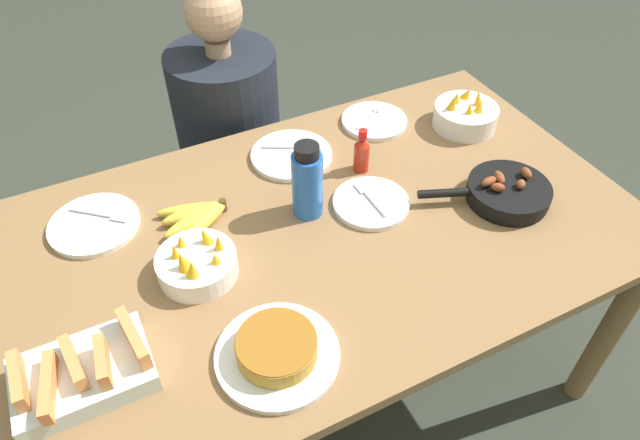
{
  "coord_description": "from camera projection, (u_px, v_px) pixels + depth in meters",
  "views": [
    {
      "loc": [
        -0.48,
        -0.95,
        1.83
      ],
      "look_at": [
        0.0,
        0.0,
        0.8
      ],
      "focal_mm": 32.0,
      "sensor_mm": 36.0,
      "label": 1
    }
  ],
  "objects": [
    {
      "name": "fruit_bowl_citrus",
      "position": [
        197.0,
        264.0,
        1.37
      ],
      "size": [
        0.19,
        0.19,
        0.11
      ],
      "color": "white",
      "rests_on": "dining_table"
    },
    {
      "name": "skillet",
      "position": [
        506.0,
        192.0,
        1.57
      ],
      "size": [
        0.35,
        0.23,
        0.08
      ],
      "rotation": [
        0.0,
        0.0,
        2.76
      ],
      "color": "black",
      "rests_on": "dining_table"
    },
    {
      "name": "empty_plate_near_front",
      "position": [
        371.0,
        203.0,
        1.56
      ],
      "size": [
        0.21,
        0.21,
        0.02
      ],
      "color": "white",
      "rests_on": "dining_table"
    },
    {
      "name": "empty_plate_far_right",
      "position": [
        374.0,
        121.0,
        1.85
      ],
      "size": [
        0.21,
        0.21,
        0.02
      ],
      "color": "white",
      "rests_on": "dining_table"
    },
    {
      "name": "person_figure",
      "position": [
        234.0,
        164.0,
        2.18
      ],
      "size": [
        0.41,
        0.41,
        1.16
      ],
      "color": "black",
      "rests_on": "ground_plane"
    },
    {
      "name": "melon_tray",
      "position": [
        83.0,
        372.0,
        1.16
      ],
      "size": [
        0.27,
        0.19,
        0.1
      ],
      "color": "silver",
      "rests_on": "dining_table"
    },
    {
      "name": "banana_bunch",
      "position": [
        197.0,
        216.0,
        1.51
      ],
      "size": [
        0.2,
        0.16,
        0.04
      ],
      "color": "gold",
      "rests_on": "dining_table"
    },
    {
      "name": "ground_plane",
      "position": [
        320.0,
        379.0,
        2.04
      ],
      "size": [
        14.0,
        14.0,
        0.0
      ],
      "primitive_type": "plane",
      "color": "#383D33"
    },
    {
      "name": "frittata_plate_center",
      "position": [
        277.0,
        350.0,
        1.21
      ],
      "size": [
        0.27,
        0.27,
        0.06
      ],
      "color": "white",
      "rests_on": "dining_table"
    },
    {
      "name": "fruit_bowl_mango",
      "position": [
        465.0,
        115.0,
        1.82
      ],
      "size": [
        0.2,
        0.2,
        0.12
      ],
      "color": "white",
      "rests_on": "dining_table"
    },
    {
      "name": "dining_table",
      "position": [
        320.0,
        252.0,
        1.57
      ],
      "size": [
        1.69,
        1.0,
        0.77
      ],
      "color": "olive",
      "rests_on": "ground_plane"
    },
    {
      "name": "empty_plate_mid_edge",
      "position": [
        292.0,
        155.0,
        1.72
      ],
      "size": [
        0.25,
        0.25,
        0.02
      ],
      "color": "white",
      "rests_on": "dining_table"
    },
    {
      "name": "empty_plate_far_left",
      "position": [
        94.0,
        224.0,
        1.5
      ],
      "size": [
        0.24,
        0.24,
        0.02
      ],
      "color": "white",
      "rests_on": "dining_table"
    },
    {
      "name": "hot_sauce_bottle",
      "position": [
        362.0,
        153.0,
        1.64
      ],
      "size": [
        0.05,
        0.05,
        0.14
      ],
      "color": "#B72814",
      "rests_on": "dining_table"
    },
    {
      "name": "water_bottle",
      "position": [
        308.0,
        182.0,
        1.48
      ],
      "size": [
        0.08,
        0.08,
        0.22
      ],
      "color": "blue",
      "rests_on": "dining_table"
    }
  ]
}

